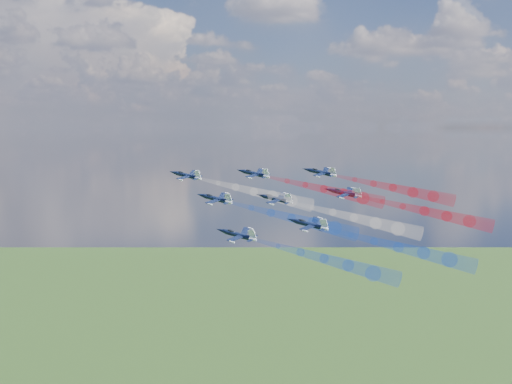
{
  "coord_description": "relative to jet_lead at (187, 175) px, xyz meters",
  "views": [
    {
      "loc": [
        -15.14,
        -170.34,
        186.49
      ],
      "look_at": [
        7.67,
        -5.89,
        169.78
      ],
      "focal_mm": 44.84,
      "sensor_mm": 36.0,
      "label": 1
    }
  ],
  "objects": [
    {
      "name": "jet_outer_right",
      "position": [
        38.13,
        0.89,
        0.42
      ],
      "size": [
        13.86,
        13.65,
        6.56
      ],
      "primitive_type": null,
      "rotation": [
        0.17,
        -0.24,
        0.91
      ],
      "color": "black"
    },
    {
      "name": "jet_inner_right",
      "position": [
        19.06,
        1.32,
        0.22
      ],
      "size": [
        13.86,
        13.65,
        6.56
      ],
      "primitive_type": null,
      "rotation": [
        0.17,
        -0.24,
        0.91
      ],
      "color": "black"
    },
    {
      "name": "trail_outer_right",
      "position": [
        55.21,
        -11.27,
        -3.06
      ],
      "size": [
        28.66,
        22.65,
        9.69
      ],
      "primitive_type": null,
      "rotation": [
        0.17,
        -0.24,
        0.91
      ],
      "color": "red"
    },
    {
      "name": "trail_outer_left",
      "position": [
        27.56,
        -46.18,
        -14.62
      ],
      "size": [
        28.66,
        22.65,
        9.69
      ],
      "primitive_type": null,
      "rotation": [
        0.17,
        -0.24,
        0.91
      ],
      "color": "blue"
    },
    {
      "name": "trail_rear_right",
      "position": [
        57.78,
        -26.8,
        -7.44
      ],
      "size": [
        28.66,
        22.65,
        9.69
      ],
      "primitive_type": null,
      "rotation": [
        0.17,
        -0.24,
        0.91
      ],
      "color": "red"
    },
    {
      "name": "trail_rear_left",
      "position": [
        44.18,
        -45.62,
        -12.63
      ],
      "size": [
        28.66,
        22.65,
        9.69
      ],
      "primitive_type": null,
      "rotation": [
        0.17,
        -0.24,
        0.91
      ],
      "color": "blue"
    },
    {
      "name": "trail_inner_left",
      "position": [
        23.89,
        -28.55,
        -8.24
      ],
      "size": [
        28.66,
        22.65,
        9.69
      ],
      "primitive_type": null,
      "rotation": [
        0.17,
        -0.24,
        0.91
      ],
      "color": "blue"
    },
    {
      "name": "trail_inner_right",
      "position": [
        36.14,
        -10.84,
        -3.26
      ],
      "size": [
        28.66,
        22.65,
        9.69
      ],
      "primitive_type": null,
      "rotation": [
        0.17,
        -0.24,
        0.91
      ],
      "color": "red"
    },
    {
      "name": "jet_lead",
      "position": [
        0.0,
        0.0,
        0.0
      ],
      "size": [
        13.86,
        13.65,
        6.56
      ],
      "primitive_type": null,
      "rotation": [
        0.17,
        -0.24,
        0.91
      ],
      "color": "black"
    },
    {
      "name": "jet_rear_left",
      "position": [
        27.1,
        -33.46,
        -9.15
      ],
      "size": [
        13.86,
        13.65,
        6.56
      ],
      "primitive_type": null,
      "rotation": [
        0.17,
        -0.24,
        0.91
      ],
      "color": "black"
    },
    {
      "name": "trail_center_third",
      "position": [
        39.18,
        -28.85,
        -8.45
      ],
      "size": [
        28.66,
        22.65,
        9.69
      ],
      "primitive_type": null,
      "rotation": [
        0.17,
        -0.24,
        0.91
      ],
      "color": "white"
    },
    {
      "name": "jet_inner_left",
      "position": [
        6.81,
        -16.39,
        -4.76
      ],
      "size": [
        13.86,
        13.65,
        6.56
      ],
      "primitive_type": null,
      "rotation": [
        0.17,
        -0.24,
        0.91
      ],
      "color": "black"
    },
    {
      "name": "jet_center_third",
      "position": [
        22.1,
        -16.69,
        -4.97
      ],
      "size": [
        13.86,
        13.65,
        6.56
      ],
      "primitive_type": null,
      "rotation": [
        0.17,
        -0.24,
        0.91
      ],
      "color": "black"
    },
    {
      "name": "jet_rear_right",
      "position": [
        40.7,
        -14.64,
        -3.96
      ],
      "size": [
        13.86,
        13.65,
        6.56
      ],
      "primitive_type": null,
      "rotation": [
        0.17,
        -0.24,
        0.91
      ],
      "color": "black"
    },
    {
      "name": "trail_lead",
      "position": [
        17.08,
        -12.16,
        -3.48
      ],
      "size": [
        28.66,
        22.65,
        9.69
      ],
      "primitive_type": null,
      "rotation": [
        0.17,
        -0.24,
        0.91
      ],
      "color": "white"
    },
    {
      "name": "jet_outer_left",
      "position": [
        10.48,
        -34.02,
        -11.14
      ],
      "size": [
        13.86,
        13.65,
        6.56
      ],
      "primitive_type": null,
      "rotation": [
        0.17,
        -0.24,
        0.91
      ],
      "color": "black"
    }
  ]
}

